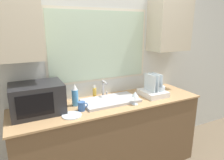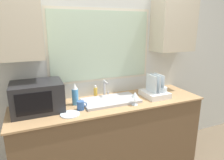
% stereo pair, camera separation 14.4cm
% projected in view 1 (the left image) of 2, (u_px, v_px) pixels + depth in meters
% --- Properties ---
extents(countertop, '(2.28, 0.66, 0.93)m').
position_uv_depth(countertop, '(111.00, 137.00, 2.51)').
color(countertop, brown).
rests_on(countertop, ground_plane).
extents(wall_back, '(6.00, 0.38, 2.60)m').
position_uv_depth(wall_back, '(100.00, 58.00, 2.53)').
color(wall_back, silver).
rests_on(wall_back, ground_plane).
extents(sink_basin, '(0.67, 0.37, 0.03)m').
position_uv_depth(sink_basin, '(111.00, 100.00, 2.40)').
color(sink_basin, '#B2B2B7').
rests_on(sink_basin, countertop).
extents(faucet, '(0.08, 0.14, 0.22)m').
position_uv_depth(faucet, '(104.00, 87.00, 2.54)').
color(faucet, '#B7B7BC').
rests_on(faucet, countertop).
extents(microwave, '(0.52, 0.40, 0.31)m').
position_uv_depth(microwave, '(37.00, 98.00, 2.06)').
color(microwave, '#232326').
rests_on(microwave, countertop).
extents(dish_rack, '(0.29, 0.33, 0.29)m').
position_uv_depth(dish_rack, '(154.00, 91.00, 2.60)').
color(dish_rack, white).
rests_on(dish_rack, countertop).
extents(spray_bottle, '(0.07, 0.07, 0.25)m').
position_uv_depth(spray_bottle, '(75.00, 95.00, 2.26)').
color(spray_bottle, '#4C99D8').
rests_on(spray_bottle, countertop).
extents(soap_bottle, '(0.05, 0.05, 0.16)m').
position_uv_depth(soap_bottle, '(95.00, 92.00, 2.52)').
color(soap_bottle, gold).
rests_on(soap_bottle, countertop).
extents(mug_near_sink, '(0.11, 0.08, 0.10)m').
position_uv_depth(mug_near_sink, '(82.00, 106.00, 2.13)').
color(mug_near_sink, '#335999').
rests_on(mug_near_sink, countertop).
extents(wine_glass, '(0.08, 0.08, 0.16)m').
position_uv_depth(wine_glass, '(135.00, 95.00, 2.29)').
color(wine_glass, silver).
rests_on(wine_glass, countertop).
extents(small_plate, '(0.20, 0.20, 0.01)m').
position_uv_depth(small_plate, '(72.00, 115.00, 2.02)').
color(small_plate, silver).
rests_on(small_plate, countertop).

